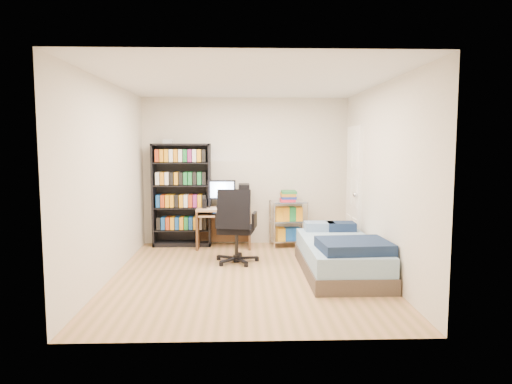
{
  "coord_description": "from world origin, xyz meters",
  "views": [
    {
      "loc": [
        -0.07,
        -5.83,
        1.72
      ],
      "look_at": [
        0.13,
        0.4,
        1.06
      ],
      "focal_mm": 32.0,
      "sensor_mm": 36.0,
      "label": 1
    }
  ],
  "objects_px": {
    "computer_desk": "(229,211)",
    "bed": "(341,255)",
    "office_chair": "(236,239)",
    "media_shelf": "(182,194)"
  },
  "relations": [
    {
      "from": "bed",
      "to": "media_shelf",
      "type": "bearing_deg",
      "value": 142.7
    },
    {
      "from": "media_shelf",
      "to": "computer_desk",
      "type": "xyz_separation_m",
      "value": [
        0.8,
        -0.13,
        -0.28
      ]
    },
    {
      "from": "office_chair",
      "to": "media_shelf",
      "type": "bearing_deg",
      "value": 137.14
    },
    {
      "from": "media_shelf",
      "to": "office_chair",
      "type": "relative_size",
      "value": 1.65
    },
    {
      "from": "computer_desk",
      "to": "bed",
      "type": "bearing_deg",
      "value": -47.08
    },
    {
      "from": "office_chair",
      "to": "bed",
      "type": "height_order",
      "value": "office_chair"
    },
    {
      "from": "bed",
      "to": "computer_desk",
      "type": "bearing_deg",
      "value": 132.92
    },
    {
      "from": "computer_desk",
      "to": "office_chair",
      "type": "height_order",
      "value": "computer_desk"
    },
    {
      "from": "media_shelf",
      "to": "office_chair",
      "type": "xyz_separation_m",
      "value": [
        0.92,
        -1.18,
        -0.54
      ]
    },
    {
      "from": "computer_desk",
      "to": "bed",
      "type": "xyz_separation_m",
      "value": [
        1.52,
        -1.64,
        -0.36
      ]
    }
  ]
}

